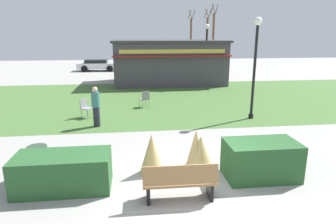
{
  "coord_description": "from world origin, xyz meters",
  "views": [
    {
      "loc": [
        -1.31,
        -6.13,
        3.75
      ],
      "look_at": [
        -0.12,
        3.7,
        1.12
      ],
      "focal_mm": 31.24,
      "sensor_mm": 36.0,
      "label": 1
    }
  ],
  "objects_px": {
    "food_kiosk": "(169,62)",
    "tree_right_bg": "(207,40)",
    "trash_bin": "(38,162)",
    "tree_center_bg": "(191,40)",
    "tree_left_bg": "(213,38)",
    "cafe_chair_west": "(145,98)",
    "parked_car_west_slot": "(98,65)",
    "cafe_chair_east": "(86,107)",
    "lamppost_far": "(206,48)",
    "lamppost_mid": "(255,57)",
    "park_bench": "(180,182)",
    "person_strolling": "(96,106)"
  },
  "relations": [
    {
      "from": "lamppost_mid",
      "to": "food_kiosk",
      "type": "relative_size",
      "value": 0.52
    },
    {
      "from": "lamppost_far",
      "to": "tree_left_bg",
      "type": "relative_size",
      "value": 0.61
    },
    {
      "from": "cafe_chair_east",
      "to": "trash_bin",
      "type": "bearing_deg",
      "value": -93.66
    },
    {
      "from": "trash_bin",
      "to": "tree_center_bg",
      "type": "xyz_separation_m",
      "value": [
        10.49,
        32.17,
        2.64
      ]
    },
    {
      "from": "tree_left_bg",
      "to": "tree_center_bg",
      "type": "xyz_separation_m",
      "value": [
        -2.12,
        3.46,
        -0.22
      ]
    },
    {
      "from": "lamppost_mid",
      "to": "tree_center_bg",
      "type": "xyz_separation_m",
      "value": [
        2.52,
        27.33,
        0.28
      ]
    },
    {
      "from": "trash_bin",
      "to": "parked_car_west_slot",
      "type": "distance_m",
      "value": 24.4
    },
    {
      "from": "cafe_chair_east",
      "to": "tree_left_bg",
      "type": "bearing_deg",
      "value": 61.84
    },
    {
      "from": "trash_bin",
      "to": "cafe_chair_east",
      "type": "xyz_separation_m",
      "value": [
        0.38,
        5.87,
        0.09
      ]
    },
    {
      "from": "park_bench",
      "to": "cafe_chair_east",
      "type": "distance_m",
      "value": 8.16
    },
    {
      "from": "lamppost_far",
      "to": "parked_car_west_slot",
      "type": "distance_m",
      "value": 14.34
    },
    {
      "from": "lamppost_far",
      "to": "cafe_chair_west",
      "type": "distance_m",
      "value": 7.94
    },
    {
      "from": "tree_center_bg",
      "to": "parked_car_west_slot",
      "type": "bearing_deg",
      "value": -146.01
    },
    {
      "from": "trash_bin",
      "to": "cafe_chair_west",
      "type": "xyz_separation_m",
      "value": [
        3.18,
        7.46,
        0.09
      ]
    },
    {
      "from": "lamppost_far",
      "to": "tree_right_bg",
      "type": "distance_m",
      "value": 17.92
    },
    {
      "from": "food_kiosk",
      "to": "cafe_chair_east",
      "type": "height_order",
      "value": "food_kiosk"
    },
    {
      "from": "parked_car_west_slot",
      "to": "cafe_chair_east",
      "type": "bearing_deg",
      "value": -85.5
    },
    {
      "from": "lamppost_far",
      "to": "person_strolling",
      "type": "height_order",
      "value": "lamppost_far"
    },
    {
      "from": "person_strolling",
      "to": "cafe_chair_west",
      "type": "bearing_deg",
      "value": -130.19
    },
    {
      "from": "trash_bin",
      "to": "parked_car_west_slot",
      "type": "bearing_deg",
      "value": 92.54
    },
    {
      "from": "tree_right_bg",
      "to": "food_kiosk",
      "type": "bearing_deg",
      "value": -114.47
    },
    {
      "from": "tree_right_bg",
      "to": "tree_center_bg",
      "type": "distance_m",
      "value": 2.33
    },
    {
      "from": "trash_bin",
      "to": "tree_center_bg",
      "type": "relative_size",
      "value": 0.13
    },
    {
      "from": "lamppost_far",
      "to": "tree_left_bg",
      "type": "xyz_separation_m",
      "value": [
        4.69,
        15.3,
        0.5
      ]
    },
    {
      "from": "parked_car_west_slot",
      "to": "tree_center_bg",
      "type": "bearing_deg",
      "value": 33.99
    },
    {
      "from": "tree_left_bg",
      "to": "parked_car_west_slot",
      "type": "bearing_deg",
      "value": -162.41
    },
    {
      "from": "park_bench",
      "to": "food_kiosk",
      "type": "distance_m",
      "value": 17.39
    },
    {
      "from": "park_bench",
      "to": "parked_car_west_slot",
      "type": "relative_size",
      "value": 0.4
    },
    {
      "from": "cafe_chair_east",
      "to": "tree_center_bg",
      "type": "bearing_deg",
      "value": 68.97
    },
    {
      "from": "trash_bin",
      "to": "lamppost_mid",
      "type": "bearing_deg",
      "value": 31.28
    },
    {
      "from": "park_bench",
      "to": "tree_right_bg",
      "type": "relative_size",
      "value": 0.25
    },
    {
      "from": "cafe_chair_east",
      "to": "person_strolling",
      "type": "relative_size",
      "value": 0.53
    },
    {
      "from": "lamppost_far",
      "to": "trash_bin",
      "type": "height_order",
      "value": "lamppost_far"
    },
    {
      "from": "park_bench",
      "to": "lamppost_far",
      "type": "relative_size",
      "value": 0.38
    },
    {
      "from": "parked_car_west_slot",
      "to": "tree_right_bg",
      "type": "distance_m",
      "value": 15.09
    },
    {
      "from": "lamppost_far",
      "to": "food_kiosk",
      "type": "relative_size",
      "value": 0.52
    },
    {
      "from": "person_strolling",
      "to": "tree_right_bg",
      "type": "height_order",
      "value": "tree_right_bg"
    },
    {
      "from": "trash_bin",
      "to": "parked_car_west_slot",
      "type": "height_order",
      "value": "parked_car_west_slot"
    },
    {
      "from": "cafe_chair_east",
      "to": "lamppost_far",
      "type": "bearing_deg",
      "value": 45.03
    },
    {
      "from": "food_kiosk",
      "to": "person_strolling",
      "type": "distance_m",
      "value": 12.07
    },
    {
      "from": "tree_left_bg",
      "to": "cafe_chair_west",
      "type": "bearing_deg",
      "value": -113.91
    },
    {
      "from": "food_kiosk",
      "to": "tree_right_bg",
      "type": "bearing_deg",
      "value": 65.53
    },
    {
      "from": "tree_left_bg",
      "to": "person_strolling",
      "type": "bearing_deg",
      "value": -115.48
    },
    {
      "from": "cafe_chair_west",
      "to": "tree_left_bg",
      "type": "xyz_separation_m",
      "value": [
        9.43,
        21.26,
        2.77
      ]
    },
    {
      "from": "park_bench",
      "to": "cafe_chair_west",
      "type": "xyz_separation_m",
      "value": [
        -0.41,
        9.09,
        0.05
      ]
    },
    {
      "from": "cafe_chair_west",
      "to": "tree_center_bg",
      "type": "xyz_separation_m",
      "value": [
        7.31,
        24.71,
        2.55
      ]
    },
    {
      "from": "cafe_chair_west",
      "to": "person_strolling",
      "type": "distance_m",
      "value": 3.73
    },
    {
      "from": "trash_bin",
      "to": "tree_left_bg",
      "type": "relative_size",
      "value": 0.12
    },
    {
      "from": "cafe_chair_east",
      "to": "person_strolling",
      "type": "height_order",
      "value": "person_strolling"
    },
    {
      "from": "lamppost_far",
      "to": "tree_right_bg",
      "type": "xyz_separation_m",
      "value": [
        4.44,
        17.36,
        0.3
      ]
    }
  ]
}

